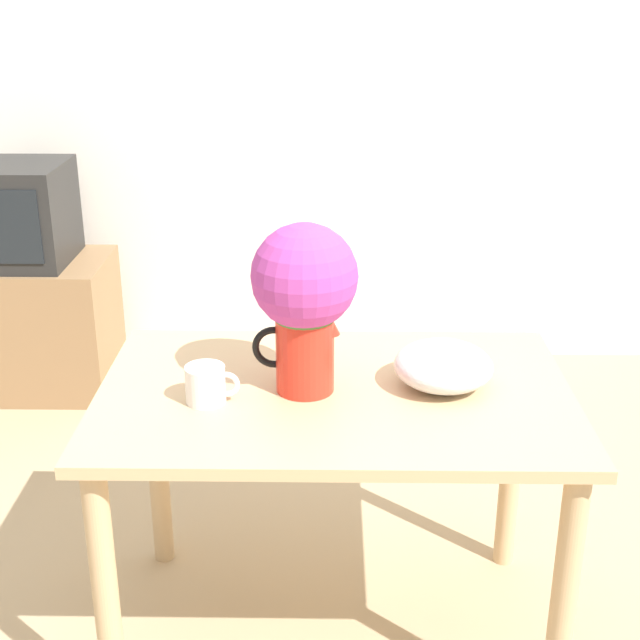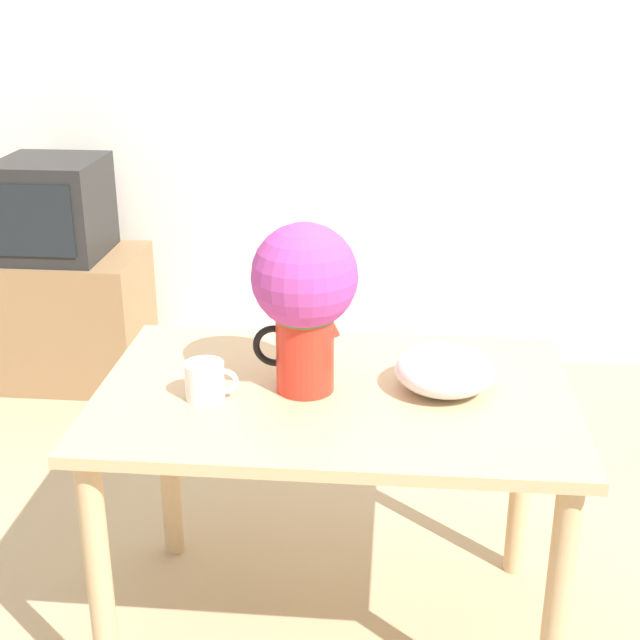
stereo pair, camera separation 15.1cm
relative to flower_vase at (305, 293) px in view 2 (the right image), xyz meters
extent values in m
cube|color=silver|center=(0.15, 1.92, 0.31)|extent=(8.00, 0.05, 2.60)
cube|color=tan|center=(0.07, 0.00, -0.27)|extent=(1.17, 0.76, 0.03)
cylinder|color=tan|center=(-0.45, -0.32, -0.63)|extent=(0.06, 0.06, 0.70)
cylinder|color=tan|center=(0.60, -0.32, -0.63)|extent=(0.06, 0.06, 0.70)
cylinder|color=tan|center=(-0.45, 0.32, -0.63)|extent=(0.06, 0.06, 0.70)
cylinder|color=tan|center=(0.60, 0.32, -0.63)|extent=(0.06, 0.06, 0.70)
cylinder|color=red|center=(0.00, 0.00, -0.15)|extent=(0.14, 0.14, 0.20)
cone|color=red|center=(0.06, 0.00, -0.08)|extent=(0.05, 0.05, 0.05)
torus|color=black|center=(-0.07, 0.00, -0.14)|extent=(0.11, 0.02, 0.11)
sphere|color=#3D7033|center=(0.00, 0.00, 0.00)|extent=(0.19, 0.19, 0.19)
sphere|color=#B23D99|center=(0.00, 0.00, 0.04)|extent=(0.25, 0.25, 0.25)
cylinder|color=white|center=(-0.23, -0.07, -0.21)|extent=(0.10, 0.10, 0.09)
torus|color=white|center=(-0.18, -0.07, -0.21)|extent=(0.06, 0.01, 0.06)
ellipsoid|color=silver|center=(0.34, 0.02, -0.20)|extent=(0.24, 0.24, 0.11)
cube|color=#8E6B47|center=(-1.22, 1.53, -0.70)|extent=(0.68, 0.47, 0.57)
cube|color=black|center=(-1.22, 1.53, -0.21)|extent=(0.41, 0.42, 0.41)
cube|color=black|center=(-1.22, 1.32, -0.21)|extent=(0.32, 0.01, 0.29)
camera|label=1|loc=(0.07, -1.97, 0.71)|focal=50.00mm
camera|label=2|loc=(0.22, -1.97, 0.71)|focal=50.00mm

